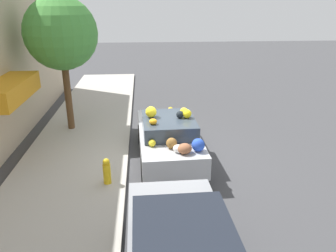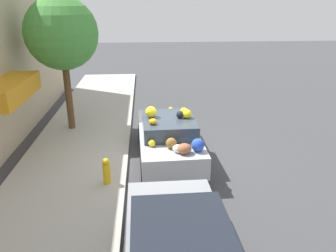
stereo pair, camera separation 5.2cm
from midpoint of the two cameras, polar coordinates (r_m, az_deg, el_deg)
name	(u,v)px [view 1 (the left image)]	position (r m, az deg, el deg)	size (l,w,h in m)	color
ground_plane	(164,158)	(10.13, -0.86, -5.68)	(60.00, 60.00, 0.00)	#424244
sidewalk_curb	(75,160)	(10.31, -16.08, -5.73)	(24.00, 3.20, 0.11)	#B2ADA3
street_tree	(61,34)	(11.98, -18.24, 14.98)	(2.46, 2.46, 4.64)	brown
fire_hydrant	(107,171)	(8.63, -10.78, -7.72)	(0.20, 0.20, 0.70)	gold
art_car	(168,137)	(9.77, -0.08, -1.92)	(4.06, 1.84, 1.70)	#B7BABF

